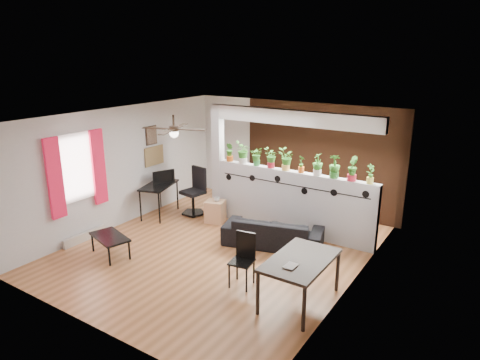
# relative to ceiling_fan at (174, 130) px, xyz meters

# --- Properties ---
(room_shell) EXTENTS (6.30, 7.10, 2.90)m
(room_shell) POSITION_rel_ceiling_fan_xyz_m (0.80, 0.30, -1.01)
(room_shell) COLOR #935830
(room_shell) RESTS_ON ground
(partition_wall) EXTENTS (3.60, 0.18, 1.35)m
(partition_wall) POSITION_rel_ceiling_fan_xyz_m (1.60, 1.80, -1.64)
(partition_wall) COLOR #BCBCC1
(partition_wall) RESTS_ON ground
(ceiling_header) EXTENTS (3.60, 0.18, 0.30)m
(ceiling_header) POSITION_rel_ceiling_fan_xyz_m (1.60, 1.80, 0.14)
(ceiling_header) COLOR white
(ceiling_header) RESTS_ON room_shell
(pier_column) EXTENTS (0.22, 0.20, 2.60)m
(pier_column) POSITION_rel_ceiling_fan_xyz_m (-0.31, 1.80, -1.01)
(pier_column) COLOR #BCBCC1
(pier_column) RESTS_ON ground
(brick_panel) EXTENTS (3.90, 0.05, 2.60)m
(brick_panel) POSITION_rel_ceiling_fan_xyz_m (1.60, 3.27, -1.01)
(brick_panel) COLOR #9E532D
(brick_panel) RESTS_ON ground
(vine_decal) EXTENTS (3.31, 0.01, 0.30)m
(vine_decal) POSITION_rel_ceiling_fan_xyz_m (1.60, 1.70, -1.23)
(vine_decal) COLOR black
(vine_decal) RESTS_ON partition_wall
(window_assembly) EXTENTS (0.09, 1.30, 1.55)m
(window_assembly) POSITION_rel_ceiling_fan_xyz_m (-1.76, -0.90, -0.81)
(window_assembly) COLOR white
(window_assembly) RESTS_ON room_shell
(baseboard_heater) EXTENTS (0.08, 1.00, 0.18)m
(baseboard_heater) POSITION_rel_ceiling_fan_xyz_m (-1.74, -0.90, -2.22)
(baseboard_heater) COLOR beige
(baseboard_heater) RESTS_ON ground
(corkboard) EXTENTS (0.03, 0.60, 0.45)m
(corkboard) POSITION_rel_ceiling_fan_xyz_m (-1.78, 1.25, -0.96)
(corkboard) COLOR olive
(corkboard) RESTS_ON room_shell
(framed_art) EXTENTS (0.03, 0.34, 0.44)m
(framed_art) POSITION_rel_ceiling_fan_xyz_m (-1.78, 1.20, -0.46)
(framed_art) COLOR #8C7259
(framed_art) RESTS_ON room_shell
(ceiling_fan) EXTENTS (1.19, 1.19, 0.43)m
(ceiling_fan) POSITION_rel_ceiling_fan_xyz_m (0.00, 0.00, 0.00)
(ceiling_fan) COLOR black
(ceiling_fan) RESTS_ON room_shell
(potted_plant_0) EXTENTS (0.27, 0.25, 0.42)m
(potted_plant_0) POSITION_rel_ceiling_fan_xyz_m (0.02, 1.80, -0.74)
(potted_plant_0) COLOR #D25C18
(potted_plant_0) RESTS_ON partition_wall
(potted_plant_1) EXTENTS (0.27, 0.31, 0.49)m
(potted_plant_1) POSITION_rel_ceiling_fan_xyz_m (0.37, 1.80, -0.71)
(potted_plant_1) COLOR silver
(potted_plant_1) RESTS_ON partition_wall
(potted_plant_2) EXTENTS (0.25, 0.24, 0.40)m
(potted_plant_2) POSITION_rel_ceiling_fan_xyz_m (0.72, 1.80, -0.75)
(potted_plant_2) COLOR #2D7E37
(potted_plant_2) RESTS_ON partition_wall
(potted_plant_3) EXTENTS (0.21, 0.25, 0.43)m
(potted_plant_3) POSITION_rel_ceiling_fan_xyz_m (1.07, 1.80, -0.74)
(potted_plant_3) COLOR #B01C2D
(potted_plant_3) RESTS_ON partition_wall
(potted_plant_4) EXTENTS (0.30, 0.30, 0.46)m
(potted_plant_4) POSITION_rel_ceiling_fan_xyz_m (1.42, 1.80, -0.72)
(potted_plant_4) COLOR #E8B152
(potted_plant_4) RESTS_ON partition_wall
(potted_plant_5) EXTENTS (0.22, 0.20, 0.36)m
(potted_plant_5) POSITION_rel_ceiling_fan_xyz_m (1.78, 1.80, -0.77)
(potted_plant_5) COLOR orange
(potted_plant_5) RESTS_ON partition_wall
(potted_plant_6) EXTENTS (0.25, 0.28, 0.45)m
(potted_plant_6) POSITION_rel_ceiling_fan_xyz_m (2.13, 1.80, -0.72)
(potted_plant_6) COLOR white
(potted_plant_6) RESTS_ON partition_wall
(potted_plant_7) EXTENTS (0.30, 0.27, 0.47)m
(potted_plant_7) POSITION_rel_ceiling_fan_xyz_m (2.48, 1.80, -0.72)
(potted_plant_7) COLOR #318731
(potted_plant_7) RESTS_ON partition_wall
(potted_plant_8) EXTENTS (0.28, 0.31, 0.47)m
(potted_plant_8) POSITION_rel_ceiling_fan_xyz_m (2.83, 1.80, -0.72)
(potted_plant_8) COLOR red
(potted_plant_8) RESTS_ON partition_wall
(potted_plant_9) EXTENTS (0.23, 0.23, 0.38)m
(potted_plant_9) POSITION_rel_ceiling_fan_xyz_m (3.18, 1.80, -0.76)
(potted_plant_9) COLOR #DDCF4E
(potted_plant_9) RESTS_ON partition_wall
(sofa) EXTENTS (1.98, 1.19, 0.54)m
(sofa) POSITION_rel_ceiling_fan_xyz_m (1.58, 1.01, -2.04)
(sofa) COLOR black
(sofa) RESTS_ON ground
(cube_shelf) EXTENTS (0.50, 0.46, 0.50)m
(cube_shelf) POSITION_rel_ceiling_fan_xyz_m (-0.10, 1.37, -2.06)
(cube_shelf) COLOR tan
(cube_shelf) RESTS_ON ground
(cup) EXTENTS (0.14, 0.14, 0.10)m
(cup) POSITION_rel_ceiling_fan_xyz_m (-0.05, 1.37, -1.76)
(cup) COLOR gray
(cup) RESTS_ON cube_shelf
(computer_desk) EXTENTS (0.82, 1.16, 0.76)m
(computer_desk) POSITION_rel_ceiling_fan_xyz_m (-1.45, 1.01, -1.63)
(computer_desk) COLOR black
(computer_desk) RESTS_ON ground
(monitor) EXTENTS (0.30, 0.16, 0.17)m
(monitor) POSITION_rel_ceiling_fan_xyz_m (-1.45, 1.16, -1.47)
(monitor) COLOR black
(monitor) RESTS_ON computer_desk
(office_chair) EXTENTS (0.58, 0.58, 1.11)m
(office_chair) POSITION_rel_ceiling_fan_xyz_m (-0.79, 1.53, -1.82)
(office_chair) COLOR black
(office_chair) RESTS_ON ground
(dining_table) EXTENTS (0.82, 1.34, 0.73)m
(dining_table) POSITION_rel_ceiling_fan_xyz_m (2.90, -0.56, -1.66)
(dining_table) COLOR black
(dining_table) RESTS_ON ground
(book) EXTENTS (0.17, 0.22, 0.02)m
(book) POSITION_rel_ceiling_fan_xyz_m (2.80, -0.86, -1.57)
(book) COLOR gray
(book) RESTS_ON dining_table
(folding_chair) EXTENTS (0.41, 0.41, 0.90)m
(folding_chair) POSITION_rel_ceiling_fan_xyz_m (1.89, -0.55, -1.78)
(folding_chair) COLOR black
(folding_chair) RESTS_ON ground
(coffee_table) EXTENTS (0.94, 0.69, 0.39)m
(coffee_table) POSITION_rel_ceiling_fan_xyz_m (-0.77, -1.06, -1.96)
(coffee_table) COLOR black
(coffee_table) RESTS_ON ground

